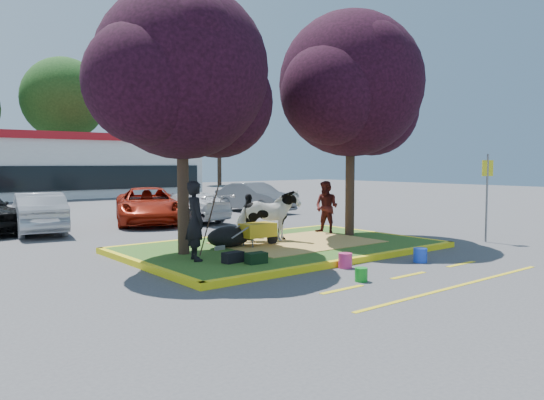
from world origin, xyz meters
TOP-DOWN VIEW (x-y plane):
  - ground at (0.00, 0.00)m, footprint 90.00×90.00m
  - median_island at (0.00, 0.00)m, footprint 8.00×5.00m
  - curb_near at (0.00, -2.58)m, footprint 8.30×0.16m
  - curb_far at (0.00, 2.58)m, footprint 8.30×0.16m
  - curb_left at (-4.08, 0.00)m, footprint 0.16×5.30m
  - curb_right at (4.08, 0.00)m, footprint 0.16×5.30m
  - straw_bedding at (0.60, 0.00)m, footprint 4.20×3.00m
  - tree_purple_left at (-2.78, 0.38)m, footprint 5.06×4.20m
  - tree_purple_right at (2.92, 0.18)m, footprint 5.30×4.40m
  - fire_lane_stripe_a at (-2.00, -4.20)m, footprint 1.10×0.12m
  - fire_lane_stripe_b at (0.00, -4.20)m, footprint 1.10×0.12m
  - fire_lane_stripe_c at (2.00, -4.20)m, footprint 1.10×0.12m
  - fire_lane_long at (0.00, -5.40)m, footprint 6.00×0.10m
  - retail_building at (2.00, 27.98)m, footprint 20.40×8.40m
  - treeline at (1.23, 37.61)m, footprint 46.58×7.80m
  - cow at (0.05, 0.66)m, footprint 1.91×1.44m
  - calf at (-1.36, 0.55)m, footprint 1.33×0.82m
  - handler at (-3.03, -0.57)m, footprint 0.59×0.75m
  - visitor_a at (2.62, 0.94)m, footprint 0.80×0.93m
  - visitor_b at (0.19, 1.79)m, footprint 0.37×0.79m
  - wheelbarrow at (-0.66, 0.20)m, footprint 1.65×0.56m
  - gear_bag_dark at (-2.52, -1.32)m, footprint 0.49×0.29m
  - gear_bag_green at (-2.17, -1.73)m, footprint 0.47×0.31m
  - sign_post at (5.75, -2.70)m, footprint 0.35×0.17m
  - bucket_green at (-1.20, -3.95)m, footprint 0.34×0.34m
  - bucket_pink at (-0.45, -2.80)m, footprint 0.32×0.32m
  - bucket_blue at (1.45, -3.45)m, footprint 0.35×0.35m
  - car_silver at (-4.19, 7.86)m, footprint 2.13×4.37m
  - car_red at (-0.01, 8.24)m, footprint 4.05×5.59m
  - car_white at (1.50, 7.77)m, footprint 2.20×4.35m
  - car_grey at (6.13, 9.44)m, footprint 1.96×4.45m

SIDE VIEW (x-z plane):
  - ground at x=0.00m, z-range 0.00..0.00m
  - fire_lane_stripe_a at x=-2.00m, z-range 0.00..0.01m
  - fire_lane_stripe_b at x=0.00m, z-range 0.00..0.01m
  - fire_lane_stripe_c at x=2.00m, z-range 0.00..0.01m
  - fire_lane_long at x=0.00m, z-range 0.00..0.01m
  - median_island at x=0.00m, z-range 0.00..0.15m
  - curb_near at x=0.00m, z-range 0.00..0.15m
  - curb_far at x=0.00m, z-range 0.00..0.15m
  - curb_left at x=-4.08m, z-range 0.00..0.15m
  - curb_right at x=4.08m, z-range 0.00..0.15m
  - bucket_green at x=-1.20m, z-range 0.00..0.28m
  - straw_bedding at x=0.60m, z-range 0.15..0.16m
  - bucket_pink at x=-0.45m, z-range 0.00..0.34m
  - bucket_blue at x=1.45m, z-range 0.00..0.34m
  - gear_bag_dark at x=-2.52m, z-range 0.15..0.39m
  - gear_bag_green at x=-2.17m, z-range 0.15..0.39m
  - calf at x=-1.36m, z-range 0.15..0.71m
  - wheelbarrow at x=-0.66m, z-range 0.27..0.89m
  - car_white at x=1.50m, z-range 0.00..1.21m
  - car_silver at x=-4.19m, z-range 0.00..1.38m
  - car_red at x=-0.01m, z-range 0.00..1.41m
  - car_grey at x=6.13m, z-range 0.00..1.42m
  - visitor_b at x=0.19m, z-range 0.15..1.46m
  - cow at x=0.05m, z-range 0.15..1.62m
  - visitor_a at x=2.62m, z-range 0.15..1.81m
  - handler at x=-3.03m, z-range 0.15..1.97m
  - sign_post at x=5.75m, z-range 0.32..2.97m
  - retail_building at x=2.00m, z-range 0.05..4.45m
  - tree_purple_left at x=-2.78m, z-range 1.10..7.61m
  - tree_purple_right at x=2.92m, z-range 1.15..7.97m
  - treeline at x=1.23m, z-range 0.42..15.05m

